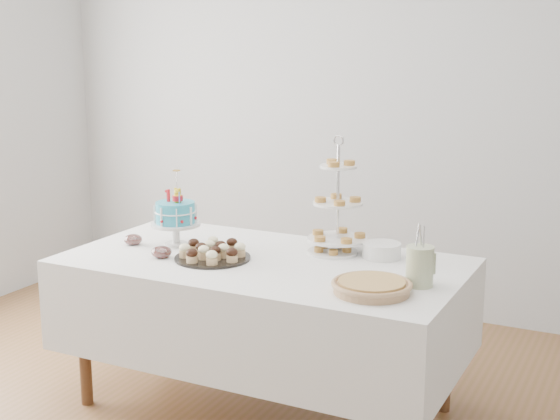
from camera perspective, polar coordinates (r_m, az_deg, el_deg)
The scene contains 11 objects.
walls at distance 3.39m, azimuth -3.66°, elevation 4.56°, with size 5.04×4.04×2.70m.
table at distance 3.84m, azimuth -1.22°, elevation -6.91°, with size 1.92×1.02×0.77m.
birthday_cake at distance 4.03m, azimuth -7.63°, elevation -1.12°, with size 0.25×0.25×0.39m.
cupcake_tray at distance 3.78m, azimuth -4.96°, elevation -3.01°, with size 0.37×0.37×0.08m.
pie at distance 3.29m, azimuth 6.72°, elevation -5.54°, with size 0.34×0.34×0.05m.
tiered_stand at distance 3.86m, azimuth 4.25°, elevation 0.46°, with size 0.30×0.30×0.59m.
plate_stack at distance 3.82m, azimuth 7.44°, elevation -2.95°, with size 0.19×0.19×0.07m.
pastry_plate at distance 3.88m, azimuth 3.86°, elevation -2.94°, with size 0.25×0.25×0.04m.
jam_bowl_a at distance 4.10m, azimuth -10.70°, elevation -2.15°, with size 0.09×0.09×0.06m.
jam_bowl_b at distance 3.83m, azimuth -8.66°, elevation -3.07°, with size 0.10×0.10×0.06m.
utensil_pitcher at distance 3.40m, azimuth 10.19°, elevation -3.95°, with size 0.13×0.12×0.27m.
Camera 1 is at (1.70, -2.90, 1.81)m, focal length 50.00 mm.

